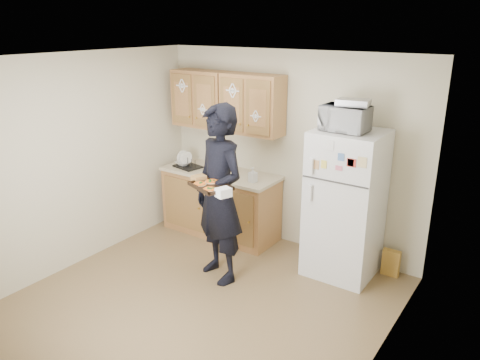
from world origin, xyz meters
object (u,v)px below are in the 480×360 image
Objects in this scene: refrigerator at (345,204)px; person at (219,195)px; baking_tray at (211,187)px; microwave at (345,118)px; dish_rack at (188,162)px.

refrigerator is 1.43m from person.
person is at bearing 131.22° from baking_tray.
microwave is 1.37× the size of dish_rack.
baking_tray is 1.73m from dish_rack.
microwave is at bearing 59.33° from person.
person is 1.58m from microwave.
person reaches higher than microwave.
baking_tray is at bearing -48.78° from person.
baking_tray is 1.18× the size of dish_rack.
person is at bearing -140.49° from microwave.
refrigerator is at bearing 70.10° from baking_tray.
microwave is (-0.06, -0.05, 0.99)m from refrigerator.
dish_rack is at bearing -179.54° from microwave.
refrigerator is at bearing 0.92° from dish_rack.
person is (-1.11, -0.89, 0.16)m from refrigerator.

